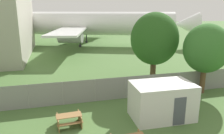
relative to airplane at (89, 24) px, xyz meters
The scene contains 6 objects.
perimeter_fence 29.90m from the airplane, 98.17° to the right, with size 56.07×0.07×1.90m.
airplane is the anchor object (origin of this frame).
portable_cabin 33.44m from the airplane, 90.49° to the right, with size 4.18×2.67×2.50m.
picnic_bench_open_grass 33.67m from the airplane, 101.28° to the right, with size 1.67×1.48×0.76m.
tree_left_of_cabin 30.40m from the airplane, 79.60° to the right, with size 3.87×3.87×6.19m.
tree_far_right 26.36m from the airplane, 84.90° to the right, with size 4.67×4.67×7.10m.
Camera 1 is at (-2.90, -5.76, 7.28)m, focal length 35.00 mm.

